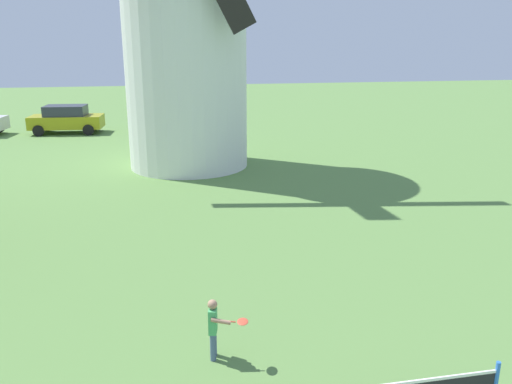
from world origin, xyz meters
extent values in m
cylinder|color=white|center=(-0.11, 18.73, 4.94)|extent=(4.82, 4.82, 9.89)
cylinder|color=slate|center=(-0.66, 4.90, 0.24)|extent=(0.10, 0.10, 0.48)
cylinder|color=slate|center=(-0.69, 4.76, 0.24)|extent=(0.10, 0.10, 0.48)
cube|color=#4CB266|center=(-0.68, 4.83, 0.69)|extent=(0.17, 0.26, 0.43)
sphere|color=tan|center=(-0.68, 4.83, 0.98)|extent=(0.16, 0.16, 0.16)
cylinder|color=tan|center=(-0.65, 4.98, 0.67)|extent=(0.07, 0.07, 0.32)
cylinder|color=tan|center=(-0.57, 4.67, 0.76)|extent=(0.33, 0.14, 0.12)
cylinder|color=#D84C33|center=(-0.44, 4.64, 0.76)|extent=(0.22, 0.07, 0.04)
ellipsoid|color=#D84C33|center=(-0.23, 4.60, 0.76)|extent=(0.23, 0.27, 0.03)
cube|color=#999919|center=(-6.36, 27.99, 0.65)|extent=(4.06, 2.05, 0.70)
cube|color=#2D333D|center=(-6.36, 27.99, 1.28)|extent=(2.33, 1.69, 0.56)
cylinder|color=black|center=(-4.95, 28.71, 0.30)|extent=(0.61, 0.23, 0.60)
cylinder|color=black|center=(-5.10, 27.02, 0.30)|extent=(0.61, 0.23, 0.60)
cylinder|color=black|center=(-7.61, 28.95, 0.30)|extent=(0.61, 0.23, 0.60)
cylinder|color=black|center=(-7.76, 27.26, 0.30)|extent=(0.61, 0.23, 0.60)
camera|label=1|loc=(-1.41, -2.62, 5.05)|focal=36.31mm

